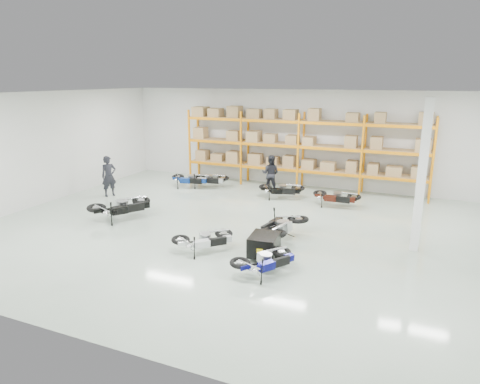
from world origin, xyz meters
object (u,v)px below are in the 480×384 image
at_px(moto_back_c, 281,187).
at_px(person_back, 271,174).
at_px(trailer, 264,245).
at_px(person_left, 109,176).
at_px(moto_back_a, 191,177).
at_px(moto_black_far_left, 121,203).
at_px(moto_silver_left, 205,236).
at_px(moto_blue_centre, 266,257).
at_px(moto_back_d, 336,194).
at_px(moto_back_b, 207,177).
at_px(moto_touring_right, 281,222).

relative_size(moto_back_c, person_back, 1.01).
xyz_separation_m(trailer, person_left, (-8.51, 3.65, 0.48)).
relative_size(moto_back_a, moto_back_c, 1.02).
height_order(trailer, moto_back_c, moto_back_c).
bearing_deg(moto_black_far_left, moto_silver_left, -166.89).
distance_m(moto_back_c, person_back, 1.22).
relative_size(moto_blue_centre, moto_back_a, 0.93).
distance_m(moto_blue_centre, moto_back_d, 6.94).
bearing_deg(person_left, moto_back_a, -11.35).
bearing_deg(person_left, moto_black_far_left, -101.50).
height_order(moto_back_b, person_back, person_back).
relative_size(moto_blue_centre, person_left, 0.91).
bearing_deg(moto_back_c, moto_back_b, 69.44).
height_order(moto_silver_left, moto_back_b, moto_back_b).
distance_m(moto_black_far_left, trailer, 6.11).
relative_size(moto_black_far_left, trailer, 1.21).
relative_size(trailer, person_back, 0.99).
xyz_separation_m(moto_silver_left, moto_back_d, (2.65, 6.22, 0.01)).
xyz_separation_m(trailer, moto_back_c, (-1.49, 6.22, 0.11)).
xyz_separation_m(moto_touring_right, person_left, (-8.51, 2.05, 0.30)).
relative_size(moto_silver_left, moto_back_b, 0.95).
relative_size(moto_silver_left, moto_back_d, 0.98).
xyz_separation_m(moto_silver_left, moto_back_a, (-4.22, 6.60, 0.03)).
height_order(moto_silver_left, person_left, person_left).
xyz_separation_m(moto_back_b, moto_back_d, (6.17, -0.72, -0.02)).
distance_m(moto_black_far_left, moto_back_d, 8.32).
height_order(moto_touring_right, moto_back_d, moto_touring_right).
height_order(moto_touring_right, person_back, person_back).
bearing_deg(trailer, moto_back_c, 97.71).
bearing_deg(moto_blue_centre, person_back, -37.89).
xyz_separation_m(moto_black_far_left, moto_touring_right, (5.97, 0.35, -0.03)).
relative_size(moto_black_far_left, moto_touring_right, 1.05).
height_order(moto_silver_left, person_back, person_back).
height_order(moto_back_a, person_back, person_back).
bearing_deg(moto_touring_right, trailer, -80.11).
bearing_deg(moto_back_a, moto_back_c, -101.30).
bearing_deg(moto_silver_left, moto_back_d, -68.79).
bearing_deg(moto_black_far_left, moto_back_b, -64.22).
height_order(moto_touring_right, moto_back_c, moto_touring_right).
distance_m(moto_blue_centre, trailer, 1.05).
bearing_deg(person_left, moto_back_c, -37.95).
height_order(moto_black_far_left, moto_back_a, moto_black_far_left).
bearing_deg(moto_back_d, moto_back_a, 86.80).
relative_size(trailer, moto_back_b, 0.97).
xyz_separation_m(moto_back_c, person_back, (-0.80, 0.87, 0.32)).
bearing_deg(person_left, moto_touring_right, -71.65).
distance_m(moto_silver_left, trailer, 1.79).
bearing_deg(person_left, moto_back_d, -44.33).
bearing_deg(moto_touring_right, moto_black_far_left, -166.77).
height_order(trailer, moto_back_a, moto_back_a).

